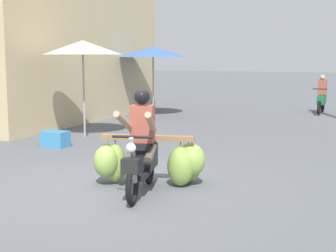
# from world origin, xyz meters

# --- Properties ---
(ground_plane) EXTENTS (120.00, 120.00, 0.00)m
(ground_plane) POSITION_xyz_m (0.00, 0.00, 0.00)
(ground_plane) COLOR #56595E
(motorbike_main_loaded) EXTENTS (1.78, 1.92, 1.58)m
(motorbike_main_loaded) POSITION_xyz_m (0.51, 0.29, 0.47)
(motorbike_main_loaded) COLOR black
(motorbike_main_loaded) RESTS_ON ground
(motorbike_distant_ahead_left) EXTENTS (0.50, 1.62, 1.40)m
(motorbike_distant_ahead_left) POSITION_xyz_m (1.78, 11.98, 0.57)
(motorbike_distant_ahead_left) COLOR black
(motorbike_distant_ahead_left) RESTS_ON ground
(shopfront_building) EXTENTS (4.56, 8.94, 4.46)m
(shopfront_building) POSITION_xyz_m (-6.78, 6.96, 2.23)
(shopfront_building) COLOR tan
(shopfront_building) RESTS_ON ground
(market_umbrella_near_shop) EXTENTS (2.00, 2.00, 2.45)m
(market_umbrella_near_shop) POSITION_xyz_m (-3.15, 4.01, 2.27)
(market_umbrella_near_shop) COLOR #99999E
(market_umbrella_near_shop) RESTS_ON ground
(market_umbrella_further_along) EXTENTS (2.29, 2.29, 2.39)m
(market_umbrella_further_along) POSITION_xyz_m (-3.48, 8.84, 2.20)
(market_umbrella_further_along) COLOR #99999E
(market_umbrella_further_along) RESTS_ON ground
(produce_crate) EXTENTS (0.56, 0.40, 0.36)m
(produce_crate) POSITION_xyz_m (-3.01, 2.59, 0.18)
(produce_crate) COLOR teal
(produce_crate) RESTS_ON ground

